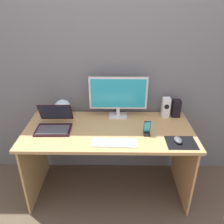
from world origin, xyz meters
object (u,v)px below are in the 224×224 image
at_px(monitor, 118,95).
at_px(speaker_right, 176,108).
at_px(mouse, 178,140).
at_px(laptop, 54,124).
at_px(speaker_near_monitor, 166,107).
at_px(keyboard_external, 115,143).
at_px(phone_in_dock, 147,130).
at_px(fishbowl, 63,108).

height_order(monitor, speaker_right, monitor).
bearing_deg(mouse, monitor, 131.08).
bearing_deg(laptop, mouse, -11.47).
xyz_separation_m(speaker_right, mouse, (-0.09, -0.47, -0.07)).
distance_m(speaker_near_monitor, keyboard_external, 0.72).
height_order(mouse, phone_in_dock, phone_in_dock).
bearing_deg(phone_in_dock, mouse, -24.45).
xyz_separation_m(mouse, phone_in_dock, (-0.25, 0.11, 0.03)).
bearing_deg(mouse, speaker_near_monitor, 86.08).
relative_size(monitor, laptop, 1.77).
height_order(keyboard_external, mouse, mouse).
relative_size(speaker_near_monitor, mouse, 1.99).
xyz_separation_m(monitor, phone_in_dock, (0.25, -0.35, -0.18)).
bearing_deg(speaker_near_monitor, monitor, -179.00).
height_order(monitor, phone_in_dock, monitor).
bearing_deg(speaker_right, keyboard_external, -141.40).
relative_size(fishbowl, mouse, 1.75).
height_order(speaker_right, phone_in_dock, speaker_right).
xyz_separation_m(monitor, fishbowl, (-0.56, 0.01, -0.15)).
bearing_deg(fishbowl, phone_in_dock, -23.91).
bearing_deg(fishbowl, monitor, -1.14).
distance_m(laptop, keyboard_external, 0.61).
xyz_separation_m(fishbowl, mouse, (1.06, -0.47, -0.06)).
distance_m(laptop, mouse, 1.11).
relative_size(monitor, keyboard_external, 1.51).
bearing_deg(phone_in_dock, keyboard_external, -154.18).
distance_m(speaker_near_monitor, phone_in_dock, 0.43).
bearing_deg(monitor, phone_in_dock, -54.33).
height_order(laptop, fishbowl, laptop).
distance_m(keyboard_external, phone_in_dock, 0.32).
bearing_deg(mouse, laptop, 162.41).
xyz_separation_m(monitor, mouse, (0.50, -0.46, -0.21)).
relative_size(speaker_right, phone_in_dock, 1.28).
bearing_deg(mouse, keyboard_external, 176.55).
distance_m(monitor, speaker_right, 0.60).
relative_size(monitor, speaker_near_monitor, 2.86).
relative_size(speaker_right, fishbowl, 1.02).
bearing_deg(speaker_right, phone_in_dock, -133.22).
distance_m(laptop, phone_in_dock, 0.85).
xyz_separation_m(laptop, fishbowl, (0.03, 0.25, 0.04)).
distance_m(speaker_right, laptop, 1.21).
bearing_deg(keyboard_external, speaker_right, 40.75).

